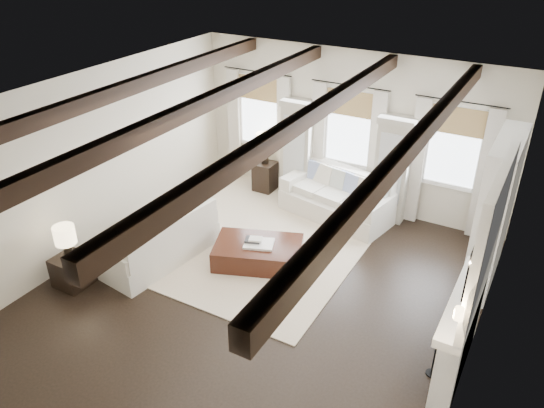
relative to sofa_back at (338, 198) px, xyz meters
The scene contains 15 objects.
ground 3.15m from the sofa_back, 91.84° to the right, with size 7.50×7.50×0.00m, color black.
room_shell 2.76m from the sofa_back, 73.77° to the right, with size 6.54×7.54×3.22m.
area_rug 1.86m from the sofa_back, 121.33° to the right, with size 3.86×4.47×0.02m, color beige.
sofa_back is the anchor object (origin of this frame).
sofa_left 3.63m from the sofa_back, 124.34° to the right, with size 1.22×2.23×0.91m.
ottoman 2.32m from the sofa_back, 103.15° to the right, with size 1.49×0.93×0.39m, color black.
tray 2.32m from the sofa_back, 102.41° to the right, with size 0.50×0.38×0.04m, color white.
book_lower 2.35m from the sofa_back, 105.34° to the right, with size 0.26×0.20×0.04m, color #262628.
book_upper 2.34m from the sofa_back, 104.01° to the right, with size 0.22×0.17×0.03m, color beige.
side_table_front 5.14m from the sofa_back, 123.81° to the right, with size 0.52×0.52×0.52m, color black.
lamp_front 5.17m from the sofa_back, 123.81° to the right, with size 0.34×0.34×0.58m.
side_table_back 1.85m from the sofa_back, behind, with size 0.44×0.44×0.66m, color black.
lamp_back 1.99m from the sofa_back, behind, with size 0.39×0.39×0.68m.
candlestick_near 4.36m from the sofa_back, 49.99° to the right, with size 0.16×0.16×0.78m.
candlestick_far 4.03m from the sofa_back, 45.99° to the right, with size 0.15×0.15×0.73m.
Camera 1 is at (3.56, -5.71, 5.36)m, focal length 35.00 mm.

